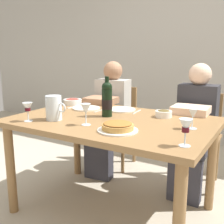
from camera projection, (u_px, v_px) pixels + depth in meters
The scene contains 22 objects.
ground_plane at pixel (112, 210), 2.27m from camera, with size 8.00×8.00×0.00m, color #B2A893.
back_wall at pixel (193, 41), 3.81m from camera, with size 8.00×0.10×2.80m, color #B2ADA3.
dining_table at pixel (112, 131), 2.13m from camera, with size 1.50×1.00×0.76m.
wine_bottle at pixel (107, 99), 2.17m from camera, with size 0.08×0.08×0.31m.
water_pitcher at pixel (54, 109), 2.07m from camera, with size 0.17×0.12×0.18m.
baked_tart at pixel (118, 127), 1.79m from camera, with size 0.26×0.26×0.06m.
salad_bowl at pixel (73, 101), 2.68m from camera, with size 0.17×0.17×0.06m.
olive_bowl at pixel (164, 113), 2.17m from camera, with size 0.13×0.13×0.06m.
wine_glass_left_diner at pixel (28, 108), 2.02m from camera, with size 0.07×0.07×0.14m.
wine_glass_right_diner at pixel (193, 114), 1.82m from camera, with size 0.06×0.06×0.14m.
wine_glass_centre at pixel (186, 127), 1.49m from camera, with size 0.07×0.07×0.15m.
wine_glass_spare at pixel (86, 110), 1.92m from camera, with size 0.07×0.07×0.15m.
dinner_plate_left_setting at pixel (86, 108), 2.48m from camera, with size 0.25×0.25×0.01m, color silver.
dinner_plate_right_setting at pixel (121, 110), 2.42m from camera, with size 0.25×0.25×0.01m, color silver.
fork_left_setting at pixel (73, 107), 2.56m from camera, with size 0.16×0.01×0.01m, color silver.
knife_left_setting at pixel (100, 110), 2.41m from camera, with size 0.18×0.01×0.01m, color silver.
knife_right_setting at pixel (137, 112), 2.35m from camera, with size 0.18×0.01×0.01m, color silver.
spoon_right_setting at pixel (107, 108), 2.50m from camera, with size 0.16×0.01×0.01m, color silver.
chair_left at pixel (118, 120), 3.15m from camera, with size 0.44×0.44×0.87m.
diner_left at pixel (108, 114), 2.92m from camera, with size 0.37×0.53×1.16m.
chair_right at pixel (199, 132), 2.70m from camera, with size 0.41×0.41×0.87m.
diner_right at pixel (194, 126), 2.47m from camera, with size 0.35×0.51×1.16m.
Camera 1 is at (1.04, -1.76, 1.26)m, focal length 44.77 mm.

